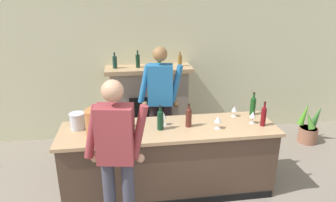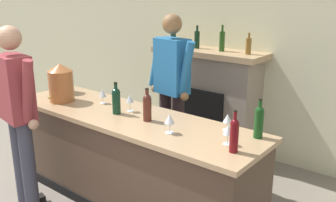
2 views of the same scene
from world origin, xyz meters
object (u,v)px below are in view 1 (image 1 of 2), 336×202
object	(u,v)px
copper_dispenser	(96,120)
ice_bucket_steel	(78,121)
wine_glass_front_right	(131,119)
wine_glass_near_bucket	(234,109)
person_customer	(117,157)
wine_bottle_merlot_tall	(264,115)
potted_plant_corner	(309,128)
wine_bottle_riesling_slim	(160,119)
wine_glass_front_left	(164,116)
wine_glass_back_row	(253,115)
wine_bottle_burgundy_dark	(189,116)
wine_glass_mid_counter	(218,120)
person_bartender	(160,102)
fireplace_stone	(149,103)
wine_bottle_cabernet_heavy	(253,105)

from	to	relation	value
copper_dispenser	ice_bucket_steel	size ratio (longest dim) A/B	1.96
wine_glass_front_right	wine_glass_near_bucket	bearing A→B (deg)	5.27
person_customer	wine_bottle_merlot_tall	xyz separation A→B (m)	(1.84, 0.63, 0.08)
potted_plant_corner	wine_bottle_riesling_slim	xyz separation A→B (m)	(-2.80, -1.07, 0.81)
wine_glass_front_left	wine_glass_back_row	distance (m)	1.16
copper_dispenser	wine_glass_back_row	bearing A→B (deg)	2.38
wine_bottle_riesling_slim	potted_plant_corner	bearing A→B (deg)	20.99
wine_bottle_burgundy_dark	wine_glass_mid_counter	world-z (taller)	wine_bottle_burgundy_dark
copper_dispenser	wine_glass_near_bucket	bearing A→B (deg)	10.57
person_bartender	wine_bottle_merlot_tall	xyz separation A→B (m)	(1.22, -0.82, 0.05)
person_bartender	wine_glass_back_row	bearing A→B (deg)	-32.98
person_customer	ice_bucket_steel	world-z (taller)	person_customer
person_bartender	wine_bottle_merlot_tall	size ratio (longest dim) A/B	5.67
copper_dispenser	wine_bottle_riesling_slim	size ratio (longest dim) A/B	1.30
copper_dispenser	ice_bucket_steel	world-z (taller)	copper_dispenser
wine_bottle_merlot_tall	wine_glass_front_left	world-z (taller)	wine_bottle_merlot_tall
fireplace_stone	wine_bottle_cabernet_heavy	distance (m)	1.93
wine_glass_back_row	copper_dispenser	bearing A→B (deg)	-177.62
wine_bottle_burgundy_dark	wine_glass_front_right	size ratio (longest dim) A/B	1.96
wine_bottle_riesling_slim	wine_bottle_merlot_tall	bearing A→B (deg)	-3.42
fireplace_stone	wine_glass_front_right	xyz separation A→B (m)	(-0.35, -1.49, 0.35)
potted_plant_corner	wine_glass_near_bucket	size ratio (longest dim) A/B	4.88
fireplace_stone	wine_bottle_riesling_slim	xyz separation A→B (m)	(-0.00, -1.63, 0.39)
potted_plant_corner	copper_dispenser	bearing A→B (deg)	-162.23
wine_bottle_burgundy_dark	fireplace_stone	bearing A→B (deg)	102.90
fireplace_stone	wine_glass_near_bucket	size ratio (longest dim) A/B	11.33
person_customer	wine_glass_front_left	distance (m)	1.02
wine_glass_back_row	wine_glass_front_left	bearing A→B (deg)	174.44
wine_bottle_burgundy_dark	wine_glass_front_left	size ratio (longest dim) A/B	1.78
fireplace_stone	wine_glass_front_left	size ratio (longest dim) A/B	9.69
wine_bottle_riesling_slim	wine_glass_back_row	bearing A→B (deg)	0.65
potted_plant_corner	wine_glass_mid_counter	bearing A→B (deg)	-151.06
fireplace_stone	person_bartender	world-z (taller)	person_bartender
fireplace_stone	wine_glass_near_bucket	xyz separation A→B (m)	(1.06, -1.36, 0.35)
fireplace_stone	person_customer	bearing A→B (deg)	-102.70
person_bartender	wine_bottle_burgundy_dark	size ratio (longest dim) A/B	6.02
ice_bucket_steel	wine_glass_front_left	world-z (taller)	ice_bucket_steel
ice_bucket_steel	wine_glass_near_bucket	world-z (taller)	ice_bucket_steel
wine_glass_mid_counter	wine_glass_near_bucket	bearing A→B (deg)	45.61
fireplace_stone	wine_glass_front_right	bearing A→B (deg)	-103.37
potted_plant_corner	wine_glass_near_bucket	distance (m)	2.07
wine_glass_back_row	wine_glass_near_bucket	size ratio (longest dim) A/B	1.10
person_customer	wine_glass_front_left	xyz separation A→B (m)	(0.58, 0.83, 0.06)
potted_plant_corner	wine_bottle_cabernet_heavy	xyz separation A→B (m)	(-1.47, -0.78, 0.81)
potted_plant_corner	wine_bottle_burgundy_dark	xyz separation A→B (m)	(-2.44, -1.04, 0.80)
wine_glass_near_bucket	wine_glass_front_right	bearing A→B (deg)	-174.73
person_customer	wine_glass_front_left	world-z (taller)	person_customer
wine_glass_front_left	potted_plant_corner	bearing A→B (deg)	19.06
ice_bucket_steel	copper_dispenser	bearing A→B (deg)	-43.25
potted_plant_corner	wine_bottle_merlot_tall	xyz separation A→B (m)	(-1.49, -1.15, 0.81)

